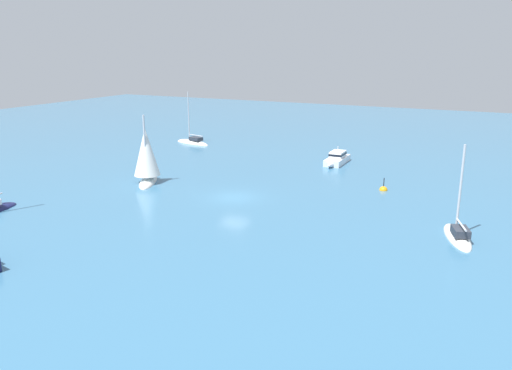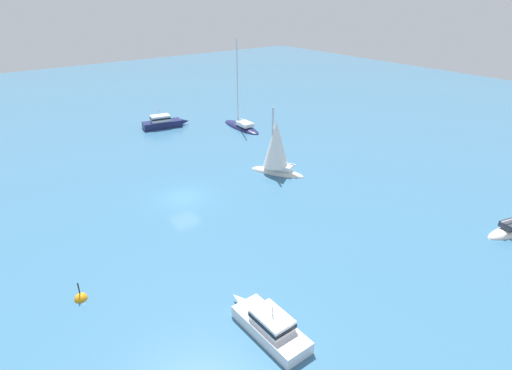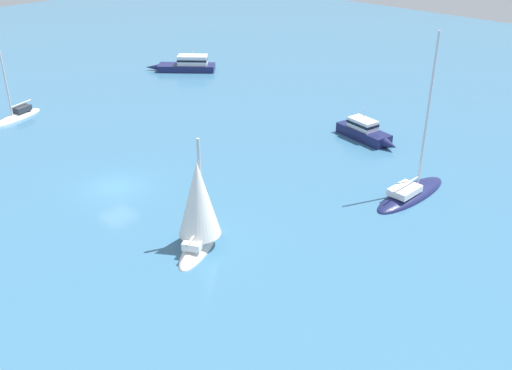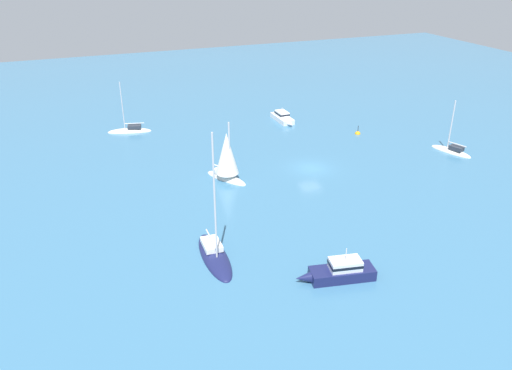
# 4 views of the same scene
# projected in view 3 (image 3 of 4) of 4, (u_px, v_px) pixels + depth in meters

# --- Properties ---
(ground_plane) EXTENTS (160.00, 160.00, 0.00)m
(ground_plane) POSITION_uv_depth(u_px,v_px,m) (115.00, 187.00, 42.86)
(ground_plane) COLOR teal
(ketch) EXTENTS (4.17, 5.84, 7.44)m
(ketch) POSITION_uv_depth(u_px,v_px,m) (199.00, 210.00, 34.80)
(ketch) COLOR silver
(ketch) RESTS_ON ground
(ketch_1) EXTENTS (3.17, 5.79, 7.22)m
(ketch_1) POSITION_uv_depth(u_px,v_px,m) (18.00, 116.00, 55.98)
(ketch_1) COLOR silver
(ketch_1) RESTS_ON ground
(motor_cruiser_1) EXTENTS (6.61, 2.78, 2.81)m
(motor_cruiser_1) POSITION_uv_depth(u_px,v_px,m) (365.00, 132.00, 50.90)
(motor_cruiser_1) COLOR #191E4C
(motor_cruiser_1) RESTS_ON ground
(cabin_cruiser) EXTENTS (7.38, 6.79, 2.87)m
(cabin_cruiser) POSITION_uv_depth(u_px,v_px,m) (187.00, 64.00, 70.52)
(cabin_cruiser) COLOR #191E4C
(cabin_cruiser) RESTS_ON ground
(ketch_3) EXTENTS (2.42, 7.88, 12.19)m
(ketch_3) POSITION_uv_depth(u_px,v_px,m) (410.00, 194.00, 41.63)
(ketch_3) COLOR #191E4C
(ketch_3) RESTS_ON ground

